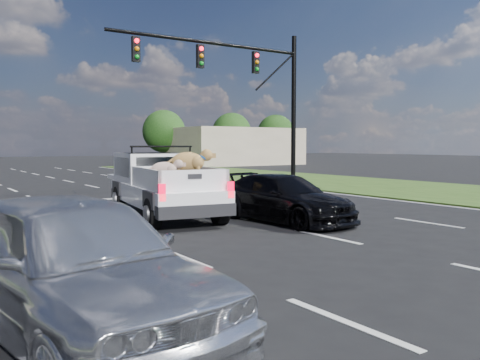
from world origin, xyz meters
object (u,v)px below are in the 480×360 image
object	(u,v)px
pickup_truck	(163,183)
traffic_signal	(252,82)
black_coupe	(284,198)
silver_sedan	(73,263)

from	to	relation	value
pickup_truck	traffic_signal	bearing A→B (deg)	47.45
pickup_truck	black_coupe	xyz separation A→B (m)	(2.15, -2.67, -0.31)
traffic_signal	pickup_truck	bearing A→B (deg)	-141.26
pickup_truck	black_coupe	distance (m)	3.44
pickup_truck	silver_sedan	size ratio (longest dim) A/B	1.22
traffic_signal	silver_sedan	size ratio (longest dim) A/B	2.04
traffic_signal	pickup_truck	world-z (taller)	traffic_signal
traffic_signal	silver_sedan	world-z (taller)	traffic_signal
silver_sedan	black_coupe	xyz separation A→B (m)	(6.73, 4.86, -0.15)
silver_sedan	black_coupe	bearing A→B (deg)	27.46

